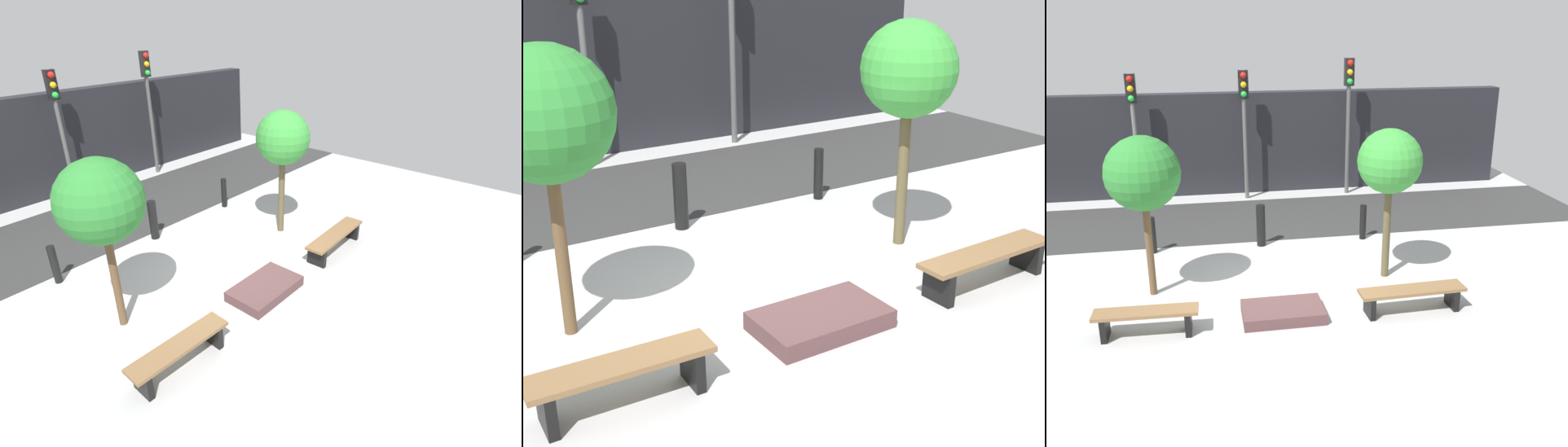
{
  "view_description": "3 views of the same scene",
  "coord_description": "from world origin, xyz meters",
  "views": [
    {
      "loc": [
        -5.17,
        -5.18,
        4.99
      ],
      "look_at": [
        0.08,
        -0.8,
        1.48
      ],
      "focal_mm": 28.0,
      "sensor_mm": 36.0,
      "label": 1
    },
    {
      "loc": [
        -4.14,
        -6.7,
        4.0
      ],
      "look_at": [
        -0.31,
        -0.72,
        1.23
      ],
      "focal_mm": 50.0,
      "sensor_mm": 36.0,
      "label": 2
    },
    {
      "loc": [
        -1.26,
        -10.19,
        5.1
      ],
      "look_at": [
        0.52,
        -0.55,
        1.61
      ],
      "focal_mm": 40.0,
      "sensor_mm": 36.0,
      "label": 3
    }
  ],
  "objects": [
    {
      "name": "road_strip",
      "position": [
        0.0,
        4.52,
        0.01
      ],
      "size": [
        18.0,
        3.36,
        0.01
      ],
      "primitive_type": "cube",
      "color": "#2F2F2F",
      "rests_on": "ground"
    },
    {
      "name": "tree_behind_right_bench",
      "position": [
        2.35,
        0.42,
        2.42
      ],
      "size": [
        1.28,
        1.28,
        3.09
      ],
      "color": "brown",
      "rests_on": "ground"
    },
    {
      "name": "traffic_light_mid_west",
      "position": [
        0.0,
        6.48,
        2.57
      ],
      "size": [
        0.28,
        0.27,
        3.72
      ],
      "color": "#525252",
      "rests_on": "ground"
    },
    {
      "name": "bench_right",
      "position": [
        2.35,
        -1.18,
        0.34
      ],
      "size": [
        1.98,
        0.5,
        0.46
      ],
      "rotation": [
        0.0,
        0.0,
        0.03
      ],
      "color": "black",
      "rests_on": "ground"
    },
    {
      "name": "tree_behind_left_bench",
      "position": [
        -2.35,
        0.42,
        2.41
      ],
      "size": [
        1.39,
        1.39,
        3.12
      ],
      "color": "brown",
      "rests_on": "ground"
    },
    {
      "name": "bollard_far_left",
      "position": [
        -2.48,
        2.59,
        0.43
      ],
      "size": [
        0.16,
        0.16,
        0.86
      ],
      "primitive_type": "cylinder",
      "color": "black",
      "rests_on": "ground"
    },
    {
      "name": "traffic_light_mid_east",
      "position": [
        3.06,
        6.48,
        2.75
      ],
      "size": [
        0.28,
        0.27,
        4.01
      ],
      "color": "#4D4D4D",
      "rests_on": "ground"
    },
    {
      "name": "ground_plane",
      "position": [
        0.0,
        0.0,
        0.0
      ],
      "size": [
        18.0,
        18.0,
        0.0
      ],
      "primitive_type": "plane",
      "color": "#A8A8A8"
    },
    {
      "name": "building_facade",
      "position": [
        0.0,
        7.3,
        1.51
      ],
      "size": [
        16.2,
        0.5,
        3.02
      ],
      "primitive_type": "cube",
      "color": "black",
      "rests_on": "ground"
    },
    {
      "name": "bench_left",
      "position": [
        -2.35,
        -1.18,
        0.33
      ],
      "size": [
        1.75,
        0.46,
        0.47
      ],
      "rotation": [
        0.0,
        0.0,
        -0.03
      ],
      "color": "black",
      "rests_on": "ground"
    },
    {
      "name": "bollard_left",
      "position": [
        0.0,
        2.59,
        0.5
      ],
      "size": [
        0.21,
        0.21,
        1.0
      ],
      "primitive_type": "cylinder",
      "color": "black",
      "rests_on": "ground"
    },
    {
      "name": "bollard_center",
      "position": [
        2.48,
        2.59,
        0.43
      ],
      "size": [
        0.16,
        0.16,
        0.85
      ],
      "primitive_type": "cylinder",
      "color": "black",
      "rests_on": "ground"
    },
    {
      "name": "planter_bed",
      "position": [
        0.0,
        -0.98,
        0.11
      ],
      "size": [
        1.45,
        0.88,
        0.21
      ],
      "primitive_type": "cube",
      "color": "#523536",
      "rests_on": "ground"
    }
  ]
}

